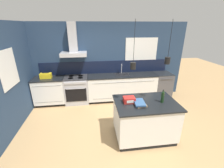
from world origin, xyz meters
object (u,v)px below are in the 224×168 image
object	(u,v)px
bottle_on_island	(163,97)
book_stack	(139,103)
oven_range	(77,90)
red_supply_box	(129,100)
yellow_toolbox	(46,76)
dishwasher	(162,85)

from	to	relation	value
bottle_on_island	book_stack	xyz separation A→B (m)	(-0.52, -0.02, -0.09)
oven_range	red_supply_box	world-z (taller)	red_supply_box
oven_range	yellow_toolbox	world-z (taller)	yellow_toolbox
oven_range	book_stack	xyz separation A→B (m)	(1.52, -2.04, 0.49)
book_stack	yellow_toolbox	bearing A→B (deg)	140.13
dishwasher	bottle_on_island	distance (m)	2.32
book_stack	yellow_toolbox	size ratio (longest dim) A/B	1.08
oven_range	bottle_on_island	distance (m)	2.92
dishwasher	yellow_toolbox	bearing A→B (deg)	180.00
oven_range	book_stack	distance (m)	2.58
oven_range	bottle_on_island	size ratio (longest dim) A/B	2.98
oven_range	book_stack	size ratio (longest dim) A/B	2.48
dishwasher	red_supply_box	xyz separation A→B (m)	(-1.71, -1.92, 0.52)
bottle_on_island	yellow_toolbox	distance (m)	3.58
bottle_on_island	red_supply_box	distance (m)	0.73
book_stack	red_supply_box	distance (m)	0.23
oven_range	red_supply_box	xyz separation A→B (m)	(1.32, -1.92, 0.52)
dishwasher	bottle_on_island	xyz separation A→B (m)	(-0.99, -2.02, 0.58)
red_supply_box	yellow_toolbox	world-z (taller)	yellow_toolbox
red_supply_box	book_stack	bearing A→B (deg)	-30.93
dishwasher	yellow_toolbox	size ratio (longest dim) A/B	2.68
bottle_on_island	yellow_toolbox	world-z (taller)	bottle_on_island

